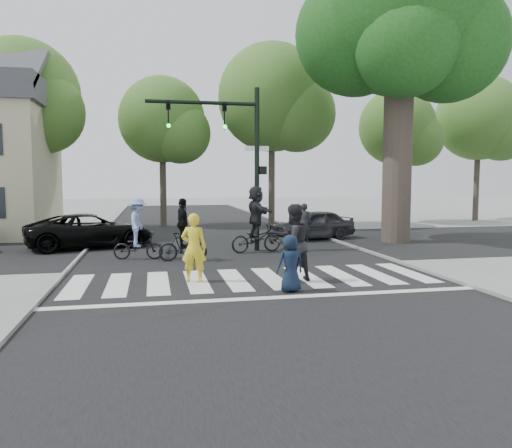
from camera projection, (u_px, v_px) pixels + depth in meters
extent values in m
plane|color=gray|center=(261.00, 287.00, 12.40)|extent=(120.00, 120.00, 0.00)
cube|color=black|center=(230.00, 256.00, 17.27)|extent=(10.00, 70.00, 0.01)
cube|color=black|center=(219.00, 245.00, 20.20)|extent=(70.00, 10.00, 0.01)
cube|color=gray|center=(77.00, 260.00, 16.24)|extent=(0.10, 70.00, 0.10)
cube|color=gray|center=(366.00, 251.00, 18.29)|extent=(0.10, 70.00, 0.10)
cube|color=silver|center=(77.00, 286.00, 12.46)|extent=(0.55, 3.00, 0.01)
cube|color=silver|center=(118.00, 284.00, 12.66)|extent=(0.55, 3.00, 0.01)
cube|color=silver|center=(158.00, 283.00, 12.86)|extent=(0.55, 3.00, 0.01)
cube|color=silver|center=(197.00, 281.00, 13.07)|extent=(0.55, 3.00, 0.01)
cube|color=silver|center=(235.00, 280.00, 13.27)|extent=(0.55, 3.00, 0.01)
cube|color=silver|center=(271.00, 278.00, 13.47)|extent=(0.55, 3.00, 0.01)
cube|color=silver|center=(306.00, 277.00, 13.67)|extent=(0.55, 3.00, 0.01)
cube|color=silver|center=(341.00, 275.00, 13.88)|extent=(0.55, 3.00, 0.01)
cube|color=silver|center=(374.00, 274.00, 14.08)|extent=(0.55, 3.00, 0.01)
cube|color=silver|center=(407.00, 272.00, 14.28)|extent=(0.55, 3.00, 0.01)
cube|color=silver|center=(272.00, 298.00, 11.22)|extent=(10.00, 0.30, 0.01)
cylinder|color=black|center=(257.00, 170.00, 18.42)|extent=(0.18, 0.18, 6.00)
cylinder|color=black|center=(202.00, 103.00, 17.80)|extent=(4.00, 0.14, 0.14)
imported|color=black|center=(224.00, 116.00, 18.00)|extent=(0.16, 0.20, 1.00)
sphere|color=#19E533|center=(225.00, 127.00, 17.92)|extent=(0.14, 0.14, 0.14)
imported|color=black|center=(168.00, 115.00, 17.59)|extent=(0.16, 0.20, 1.00)
sphere|color=#19E533|center=(169.00, 126.00, 17.51)|extent=(0.14, 0.14, 0.14)
cube|color=black|center=(263.00, 170.00, 18.46)|extent=(0.28, 0.18, 0.30)
cube|color=#FF660C|center=(266.00, 170.00, 18.48)|extent=(0.02, 0.14, 0.20)
cube|color=white|center=(257.00, 149.00, 18.35)|extent=(0.90, 0.04, 0.18)
cylinder|color=brown|center=(397.00, 159.00, 20.92)|extent=(1.20, 1.20, 7.00)
cylinder|color=brown|center=(408.00, 86.00, 20.51)|extent=(1.29, 1.74, 2.93)
sphere|color=#1E4314|center=(401.00, 12.00, 20.38)|extent=(6.80, 6.80, 6.80)
sphere|color=#1E4314|center=(448.00, 43.00, 20.28)|extent=(4.80, 4.80, 4.80)
sphere|color=#1E4314|center=(357.00, 34.00, 21.11)|extent=(5.20, 5.20, 5.20)
sphere|color=#1E4314|center=(406.00, 45.00, 19.07)|extent=(4.00, 4.00, 4.00)
cylinder|color=brown|center=(25.00, 169.00, 25.59)|extent=(0.36, 0.36, 6.44)
sphere|color=#3E7333|center=(22.00, 96.00, 25.26)|extent=(5.80, 5.80, 5.80)
sphere|color=#3E7333|center=(43.00, 112.00, 24.73)|extent=(4.06, 4.06, 4.06)
cylinder|color=brown|center=(163.00, 177.00, 28.12)|extent=(0.36, 0.36, 5.60)
sphere|color=#3E7333|center=(162.00, 120.00, 27.84)|extent=(4.80, 4.80, 4.80)
sphere|color=#3E7333|center=(180.00, 133.00, 27.40)|extent=(3.36, 3.36, 3.36)
cylinder|color=brown|center=(272.00, 167.00, 28.02)|extent=(0.36, 0.36, 6.72)
sphere|color=#3E7333|center=(272.00, 98.00, 27.68)|extent=(6.00, 6.00, 6.00)
sphere|color=#3E7333|center=(297.00, 114.00, 27.13)|extent=(4.20, 4.20, 4.20)
cylinder|color=brown|center=(396.00, 178.00, 30.48)|extent=(0.36, 0.36, 5.46)
sphere|color=#3E7333|center=(397.00, 127.00, 30.20)|extent=(4.60, 4.60, 4.60)
sphere|color=#3E7333|center=(416.00, 139.00, 29.78)|extent=(3.22, 3.22, 3.22)
cylinder|color=brown|center=(477.00, 173.00, 32.25)|extent=(0.36, 0.36, 6.16)
sphere|color=#3E7333|center=(479.00, 118.00, 31.94)|extent=(5.40, 5.40, 5.40)
sphere|color=#3E7333|center=(502.00, 131.00, 31.44)|extent=(3.78, 3.78, 3.78)
imported|color=yellow|center=(194.00, 248.00, 12.91)|extent=(0.74, 0.58, 1.80)
imported|color=#111D32|center=(290.00, 263.00, 11.78)|extent=(0.73, 0.54, 1.37)
imported|color=black|center=(293.00, 243.00, 12.96)|extent=(1.21, 1.09, 2.03)
imported|color=black|center=(138.00, 247.00, 16.62)|extent=(1.69, 0.78, 0.86)
imported|color=#7D95C3|center=(138.00, 222.00, 16.54)|extent=(0.74, 1.13, 1.64)
imported|color=black|center=(183.00, 247.00, 16.29)|extent=(1.59, 0.49, 0.95)
imported|color=black|center=(183.00, 223.00, 16.22)|extent=(0.43, 0.97, 1.63)
imported|color=black|center=(256.00, 239.00, 18.22)|extent=(2.01, 1.01, 1.01)
imported|color=black|center=(256.00, 212.00, 18.14)|extent=(0.89, 1.86, 1.93)
imported|color=black|center=(91.00, 231.00, 19.44)|extent=(5.30, 3.58, 1.35)
imported|color=#303135|center=(312.00, 225.00, 22.13)|extent=(4.18, 2.48, 1.33)
imported|color=black|center=(304.00, 223.00, 21.12)|extent=(0.73, 0.65, 1.67)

